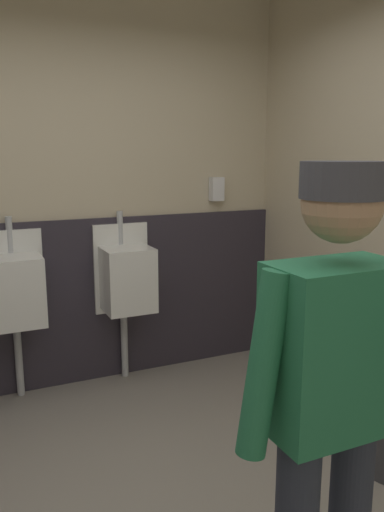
{
  "coord_description": "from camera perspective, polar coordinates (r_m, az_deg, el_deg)",
  "views": [
    {
      "loc": [
        -0.6,
        -1.72,
        1.64
      ],
      "look_at": [
        0.2,
        0.04,
        1.25
      ],
      "focal_mm": 35.71,
      "sensor_mm": 36.0,
      "label": 1
    }
  ],
  "objects": [
    {
      "name": "wall_back",
      "position": [
        3.65,
        -15.24,
        7.85
      ],
      "size": [
        3.93,
        0.12,
        2.88
      ],
      "primitive_type": "cube",
      "color": "beige",
      "rests_on": "ground_plane"
    },
    {
      "name": "urinal_middle",
      "position": [
        3.49,
        -19.21,
        -3.56
      ],
      "size": [
        0.4,
        0.34,
        1.24
      ],
      "color": "white",
      "rests_on": "ground_plane"
    },
    {
      "name": "person",
      "position": [
        1.67,
        15.59,
        -12.98
      ],
      "size": [
        0.63,
        0.6,
        1.62
      ],
      "color": "#2D3342",
      "rests_on": "ground_plane"
    },
    {
      "name": "urinal_right",
      "position": [
        3.63,
        -7.38,
        -2.45
      ],
      "size": [
        0.4,
        0.34,
        1.24
      ],
      "color": "white",
      "rests_on": "ground_plane"
    },
    {
      "name": "soap_dispenser",
      "position": [
        3.94,
        2.77,
        7.51
      ],
      "size": [
        0.1,
        0.07,
        0.18
      ],
      "primitive_type": "cube",
      "color": "silver"
    },
    {
      "name": "wainscot_band_back",
      "position": [
        3.72,
        -14.37,
        -5.27
      ],
      "size": [
        3.33,
        0.03,
        1.19
      ],
      "primitive_type": "cube",
      "color": "#2D2833",
      "rests_on": "ground_plane"
    }
  ]
}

